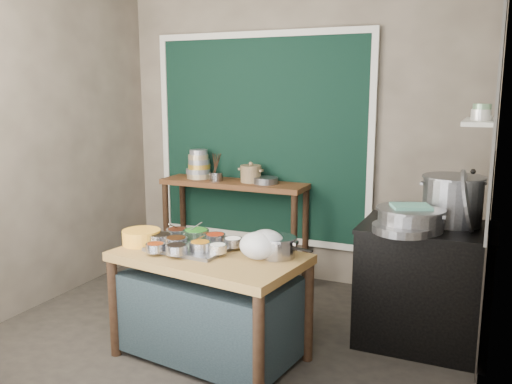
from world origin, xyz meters
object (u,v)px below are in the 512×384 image
at_px(stove_block, 424,286).
at_px(steamer, 410,219).
at_px(prep_table, 210,306).
at_px(yellow_basin, 142,237).
at_px(utensil_cup, 216,177).
at_px(back_counter, 234,229).
at_px(ceramic_crock, 251,175).
at_px(stock_pot, 453,200).
at_px(condiment_tray, 190,248).
at_px(saucepan, 278,247).

distance_m(stove_block, steamer, 0.57).
height_order(prep_table, yellow_basin, yellow_basin).
height_order(utensil_cup, steamer, steamer).
xyz_separation_m(back_counter, ceramic_crock, (0.18, 0.01, 0.55)).
height_order(prep_table, stock_pot, stock_pot).
relative_size(yellow_basin, steamer, 0.57).
relative_size(prep_table, condiment_tray, 2.36).
bearing_deg(yellow_basin, saucepan, 6.96).
distance_m(back_counter, yellow_basin, 1.62).
distance_m(saucepan, steamer, 0.95).
bearing_deg(steamer, prep_table, -150.52).
bearing_deg(back_counter, utensil_cup, -163.72).
bearing_deg(back_counter, stock_pot, -16.66).
xyz_separation_m(stove_block, steamer, (-0.10, -0.17, 0.53)).
bearing_deg(stock_pot, prep_table, -146.12).
xyz_separation_m(utensil_cup, ceramic_crock, (0.34, 0.06, 0.03)).
distance_m(ceramic_crock, steamer, 1.87).
xyz_separation_m(prep_table, utensil_cup, (-0.77, 1.53, 0.62)).
distance_m(utensil_cup, ceramic_crock, 0.35).
xyz_separation_m(condiment_tray, ceramic_crock, (-0.26, 1.56, 0.26)).
bearing_deg(stock_pot, stove_block, -140.27).
xyz_separation_m(yellow_basin, ceramic_crock, (0.12, 1.60, 0.22)).
height_order(utensil_cup, stock_pot, stock_pot).
height_order(back_counter, steamer, steamer).
bearing_deg(steamer, stove_block, 59.56).
relative_size(back_counter, condiment_tray, 2.74).
distance_m(yellow_basin, steamer, 1.88).
xyz_separation_m(condiment_tray, yellow_basin, (-0.38, -0.03, 0.04)).
xyz_separation_m(back_counter, steamer, (1.80, -0.90, 0.48)).
height_order(yellow_basin, steamer, steamer).
height_order(back_counter, utensil_cup, utensil_cup).
bearing_deg(prep_table, stock_pot, 41.59).
xyz_separation_m(back_counter, condiment_tray, (0.43, -1.55, 0.29)).
bearing_deg(stock_pot, condiment_tray, -149.70).
height_order(prep_table, saucepan, saucepan).
xyz_separation_m(saucepan, steamer, (0.75, 0.56, 0.14)).
bearing_deg(ceramic_crock, steamer, -29.44).
distance_m(saucepan, stock_pot, 1.33).
xyz_separation_m(yellow_basin, stock_pot, (1.99, 0.97, 0.25)).
distance_m(condiment_tray, stock_pot, 1.89).
bearing_deg(prep_table, yellow_basin, -172.15).
bearing_deg(yellow_basin, utensil_cup, 98.31).
height_order(stove_block, condiment_tray, stove_block).
relative_size(saucepan, ceramic_crock, 1.18).
bearing_deg(steamer, yellow_basin, -158.70).
xyz_separation_m(utensil_cup, stock_pot, (2.21, -0.56, 0.06)).
relative_size(saucepan, utensil_cup, 1.81).
bearing_deg(saucepan, steamer, 46.60).
height_order(ceramic_crock, steamer, ceramic_crock).
bearing_deg(utensil_cup, ceramic_crock, 10.38).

